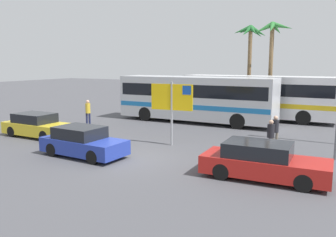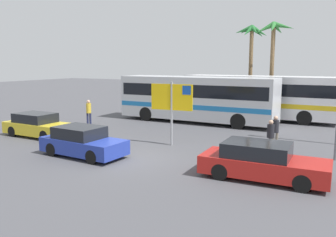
{
  "view_description": "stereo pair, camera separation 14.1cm",
  "coord_description": "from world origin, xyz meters",
  "px_view_note": "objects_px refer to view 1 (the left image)",
  "views": [
    {
      "loc": [
        8.61,
        -12.53,
        4.14
      ],
      "look_at": [
        0.16,
        3.31,
        1.3
      ],
      "focal_mm": 37.81,
      "sensor_mm": 36.0,
      "label": 1
    },
    {
      "loc": [
        8.73,
        -12.47,
        4.14
      ],
      "look_at": [
        0.16,
        3.31,
        1.3
      ],
      "focal_mm": 37.81,
      "sensor_mm": 36.0,
      "label": 2
    }
  ],
  "objects_px": {
    "car_yellow": "(37,126)",
    "pedestrian_by_bus": "(275,129)",
    "bus_rear_coach": "(258,95)",
    "ferry_sign": "(173,100)",
    "pedestrian_near_sign": "(88,110)",
    "pedestrian_crossing_lot": "(271,134)",
    "car_red": "(263,162)",
    "car_blue": "(83,142)",
    "bus_front_coach": "(196,97)"
  },
  "relations": [
    {
      "from": "bus_front_coach",
      "to": "pedestrian_near_sign",
      "type": "relative_size",
      "value": 6.47
    },
    {
      "from": "car_yellow",
      "to": "pedestrian_by_bus",
      "type": "relative_size",
      "value": 2.61
    },
    {
      "from": "bus_rear_coach",
      "to": "pedestrian_by_bus",
      "type": "height_order",
      "value": "bus_rear_coach"
    },
    {
      "from": "car_yellow",
      "to": "pedestrian_by_bus",
      "type": "xyz_separation_m",
      "value": [
        12.37,
        3.62,
        0.3
      ]
    },
    {
      "from": "pedestrian_near_sign",
      "to": "pedestrian_crossing_lot",
      "type": "xyz_separation_m",
      "value": [
        12.36,
        -1.95,
        -0.07
      ]
    },
    {
      "from": "car_blue",
      "to": "pedestrian_near_sign",
      "type": "distance_m",
      "value": 8.03
    },
    {
      "from": "bus_front_coach",
      "to": "car_red",
      "type": "bearing_deg",
      "value": -55.1
    },
    {
      "from": "bus_front_coach",
      "to": "car_red",
      "type": "relative_size",
      "value": 2.44
    },
    {
      "from": "bus_front_coach",
      "to": "pedestrian_by_bus",
      "type": "bearing_deg",
      "value": -38.25
    },
    {
      "from": "pedestrian_near_sign",
      "to": "pedestrian_crossing_lot",
      "type": "relative_size",
      "value": 1.06
    },
    {
      "from": "bus_rear_coach",
      "to": "ferry_sign",
      "type": "bearing_deg",
      "value": -98.78
    },
    {
      "from": "car_blue",
      "to": "bus_front_coach",
      "type": "bearing_deg",
      "value": 88.98
    },
    {
      "from": "pedestrian_by_bus",
      "to": "pedestrian_near_sign",
      "type": "distance_m",
      "value": 12.31
    },
    {
      "from": "ferry_sign",
      "to": "car_red",
      "type": "relative_size",
      "value": 0.71
    },
    {
      "from": "bus_front_coach",
      "to": "car_blue",
      "type": "distance_m",
      "value": 10.84
    },
    {
      "from": "pedestrian_crossing_lot",
      "to": "bus_rear_coach",
      "type": "bearing_deg",
      "value": 87.97
    },
    {
      "from": "pedestrian_by_bus",
      "to": "pedestrian_near_sign",
      "type": "bearing_deg",
      "value": -101.23
    },
    {
      "from": "ferry_sign",
      "to": "pedestrian_near_sign",
      "type": "bearing_deg",
      "value": 156.48
    },
    {
      "from": "bus_front_coach",
      "to": "car_yellow",
      "type": "relative_size",
      "value": 2.63
    },
    {
      "from": "pedestrian_near_sign",
      "to": "car_red",
      "type": "bearing_deg",
      "value": -155.69
    },
    {
      "from": "car_blue",
      "to": "car_red",
      "type": "bearing_deg",
      "value": 7.55
    },
    {
      "from": "car_yellow",
      "to": "car_blue",
      "type": "distance_m",
      "value": 5.51
    },
    {
      "from": "car_red",
      "to": "car_blue",
      "type": "distance_m",
      "value": 7.86
    },
    {
      "from": "pedestrian_by_bus",
      "to": "pedestrian_crossing_lot",
      "type": "xyz_separation_m",
      "value": [
        0.07,
        -1.37,
        -0.0
      ]
    },
    {
      "from": "ferry_sign",
      "to": "car_yellow",
      "type": "relative_size",
      "value": 0.77
    },
    {
      "from": "car_yellow",
      "to": "car_blue",
      "type": "bearing_deg",
      "value": -20.86
    },
    {
      "from": "car_red",
      "to": "car_yellow",
      "type": "relative_size",
      "value": 1.08
    },
    {
      "from": "bus_front_coach",
      "to": "bus_rear_coach",
      "type": "distance_m",
      "value": 4.91
    },
    {
      "from": "car_yellow",
      "to": "bus_rear_coach",
      "type": "bearing_deg",
      "value": 53.31
    },
    {
      "from": "ferry_sign",
      "to": "pedestrian_crossing_lot",
      "type": "bearing_deg",
      "value": 1.28
    },
    {
      "from": "ferry_sign",
      "to": "car_red",
      "type": "distance_m",
      "value": 6.33
    },
    {
      "from": "ferry_sign",
      "to": "car_red",
      "type": "xyz_separation_m",
      "value": [
        5.25,
        -3.11,
        -1.69
      ]
    },
    {
      "from": "ferry_sign",
      "to": "pedestrian_by_bus",
      "type": "distance_m",
      "value": 5.23
    },
    {
      "from": "bus_rear_coach",
      "to": "pedestrian_by_bus",
      "type": "distance_m",
      "value": 9.16
    },
    {
      "from": "bus_rear_coach",
      "to": "pedestrian_by_bus",
      "type": "relative_size",
      "value": 6.88
    },
    {
      "from": "car_yellow",
      "to": "car_blue",
      "type": "height_order",
      "value": "same"
    },
    {
      "from": "car_blue",
      "to": "pedestrian_crossing_lot",
      "type": "distance_m",
      "value": 8.48
    },
    {
      "from": "car_yellow",
      "to": "pedestrian_crossing_lot",
      "type": "bearing_deg",
      "value": 10.94
    },
    {
      "from": "bus_rear_coach",
      "to": "pedestrian_near_sign",
      "type": "height_order",
      "value": "bus_rear_coach"
    },
    {
      "from": "bus_front_coach",
      "to": "pedestrian_by_bus",
      "type": "xyz_separation_m",
      "value": [
        6.48,
        -5.11,
        -0.85
      ]
    },
    {
      "from": "bus_rear_coach",
      "to": "car_yellow",
      "type": "bearing_deg",
      "value": -127.36
    },
    {
      "from": "bus_rear_coach",
      "to": "pedestrian_near_sign",
      "type": "relative_size",
      "value": 6.47
    },
    {
      "from": "bus_rear_coach",
      "to": "car_red",
      "type": "relative_size",
      "value": 2.44
    },
    {
      "from": "ferry_sign",
      "to": "pedestrian_by_bus",
      "type": "bearing_deg",
      "value": 17.02
    },
    {
      "from": "car_red",
      "to": "car_yellow",
      "type": "bearing_deg",
      "value": 171.63
    },
    {
      "from": "pedestrian_crossing_lot",
      "to": "pedestrian_near_sign",
      "type": "bearing_deg",
      "value": 151.69
    },
    {
      "from": "car_yellow",
      "to": "pedestrian_near_sign",
      "type": "height_order",
      "value": "pedestrian_near_sign"
    },
    {
      "from": "ferry_sign",
      "to": "pedestrian_by_bus",
      "type": "height_order",
      "value": "ferry_sign"
    },
    {
      "from": "pedestrian_by_bus",
      "to": "pedestrian_near_sign",
      "type": "height_order",
      "value": "pedestrian_near_sign"
    },
    {
      "from": "car_blue",
      "to": "pedestrian_crossing_lot",
      "type": "bearing_deg",
      "value": 33.35
    }
  ]
}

